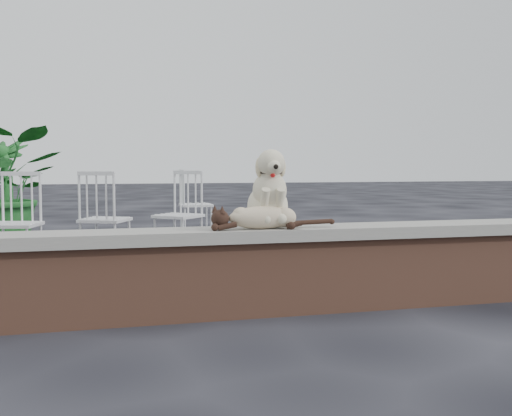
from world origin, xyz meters
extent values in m
plane|color=black|center=(0.00, 0.00, 0.00)|extent=(60.00, 60.00, 0.00)
cube|color=brown|center=(0.00, 0.00, 0.25)|extent=(6.00, 0.30, 0.50)
cube|color=slate|center=(0.00, 0.00, 0.54)|extent=(6.20, 0.40, 0.08)
imported|color=#134419|center=(-1.56, 3.42, 0.72)|extent=(1.29, 1.12, 1.43)
imported|color=#134419|center=(-1.72, 4.58, 0.68)|extent=(1.07, 1.07, 1.35)
camera|label=1|loc=(-0.57, -3.95, 1.00)|focal=43.06mm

